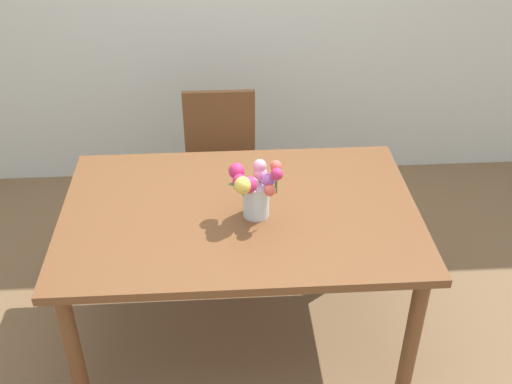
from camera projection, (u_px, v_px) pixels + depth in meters
ground_plane at (242, 328)px, 3.22m from camera, size 12.00×12.00×0.00m
dining_table at (240, 224)px, 2.84m from camera, size 1.61×1.06×0.76m
chair_far at (221, 158)px, 3.64m from camera, size 0.42×0.42×0.90m
flower_vase at (254, 188)px, 2.67m from camera, size 0.23×0.18×0.28m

